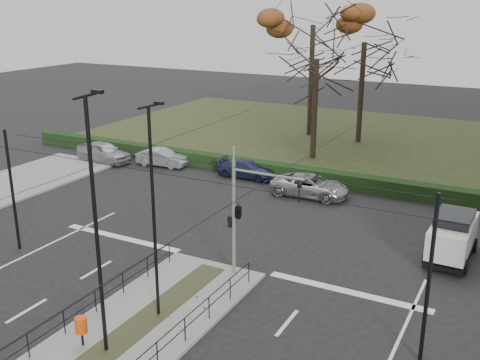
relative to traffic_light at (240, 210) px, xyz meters
The scene contains 18 objects.
ground 5.65m from the traffic_light, 106.80° to the right, with size 140.00×140.00×0.00m, color black.
median_island 7.76m from the traffic_light, 100.98° to the right, with size 4.40×15.00×0.14m, color slate.
park 28.63m from the traffic_light, 104.98° to the left, with size 38.00×26.00×0.10m, color #273219.
hedge 16.12m from the traffic_light, 117.56° to the left, with size 38.00×1.00×1.00m, color black.
median_railing 7.55m from the traffic_light, 100.83° to the right, with size 4.14×13.24×0.92m.
catenary 3.20m from the traffic_light, 115.24° to the right, with size 20.00×34.00×6.00m.
traffic_light is the anchor object (origin of this frame).
litter_bin 8.03m from the traffic_light, 107.61° to the right, with size 0.42×0.42×1.08m.
streetlamp_median_near 7.50m from the traffic_light, 100.92° to the right, with size 0.75×0.15×9.00m.
streetlamp_median_far 4.76m from the traffic_light, 104.67° to the right, with size 0.69×0.14×8.26m.
parked_car_first 21.37m from the traffic_light, 146.87° to the left, with size 1.82×4.53×1.54m, color #94979B.
parked_car_second 18.62m from the traffic_light, 136.15° to the left, with size 1.34×3.84×1.26m, color #94979B.
parked_car_third 14.90m from the traffic_light, 116.15° to the left, with size 1.69×4.17×1.21m, color #20274B.
parked_car_fourth 11.88m from the traffic_light, 95.91° to the left, with size 2.23×4.84×1.34m, color #94979B.
white_van 10.33m from the traffic_light, 38.57° to the left, with size 2.04×4.20×2.26m.
rust_tree 28.87m from the traffic_light, 105.04° to the left, with size 9.10×9.10×12.61m.
bare_tree_center 27.05m from the traffic_light, 95.51° to the left, with size 7.85×7.85×11.08m.
bare_tree_near 20.74m from the traffic_light, 101.89° to the left, with size 6.51×6.51×9.95m.
Camera 1 is at (11.82, -15.25, 11.60)m, focal length 42.00 mm.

